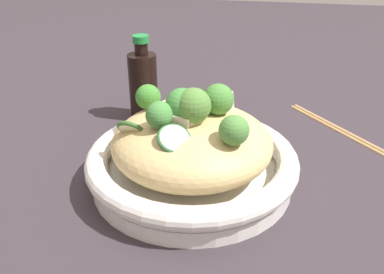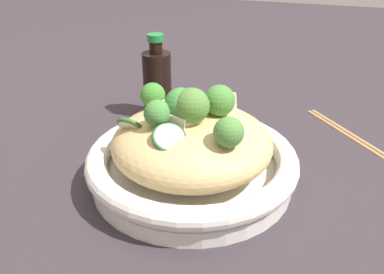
{
  "view_description": "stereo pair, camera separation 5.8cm",
  "coord_description": "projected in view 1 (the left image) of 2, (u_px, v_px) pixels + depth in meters",
  "views": [
    {
      "loc": [
        0.1,
        -0.5,
        0.35
      ],
      "look_at": [
        0.0,
        0.0,
        0.07
      ],
      "focal_mm": 39.09,
      "sensor_mm": 36.0,
      "label": 1
    },
    {
      "loc": [
        0.16,
        -0.49,
        0.35
      ],
      "look_at": [
        0.0,
        0.0,
        0.07
      ],
      "focal_mm": 39.09,
      "sensor_mm": 36.0,
      "label": 2
    }
  ],
  "objects": [
    {
      "name": "chicken_chunks",
      "position": [
        195.0,
        110.0,
        0.57
      ],
      "size": [
        0.1,
        0.11,
        0.04
      ],
      "color": "beige",
      "rests_on": "serving_bowl"
    },
    {
      "name": "chopsticks_pair",
      "position": [
        336.0,
        127.0,
        0.77
      ],
      "size": [
        0.16,
        0.19,
        0.01
      ],
      "color": "tan",
      "rests_on": "ground_plane"
    },
    {
      "name": "serving_bowl",
      "position": [
        192.0,
        165.0,
        0.6
      ],
      "size": [
        0.3,
        0.3,
        0.05
      ],
      "color": "white",
      "rests_on": "ground_plane"
    },
    {
      "name": "carrot_coins",
      "position": [
        185.0,
        110.0,
        0.59
      ],
      "size": [
        0.08,
        0.15,
        0.02
      ],
      "color": "orange",
      "rests_on": "serving_bowl"
    },
    {
      "name": "soy_sauce_bottle",
      "position": [
        143.0,
        84.0,
        0.78
      ],
      "size": [
        0.05,
        0.05,
        0.16
      ],
      "color": "black",
      "rests_on": "ground_plane"
    },
    {
      "name": "noodle_heap",
      "position": [
        192.0,
        142.0,
        0.59
      ],
      "size": [
        0.23,
        0.23,
        0.1
      ],
      "color": "tan",
      "rests_on": "serving_bowl"
    },
    {
      "name": "zucchini_slices",
      "position": [
        154.0,
        134.0,
        0.54
      ],
      "size": [
        0.12,
        0.07,
        0.04
      ],
      "color": "beige",
      "rests_on": "serving_bowl"
    },
    {
      "name": "broccoli_florets",
      "position": [
        191.0,
        108.0,
        0.55
      ],
      "size": [
        0.18,
        0.13,
        0.07
      ],
      "color": "#A0BC7A",
      "rests_on": "serving_bowl"
    },
    {
      "name": "ground_plane",
      "position": [
        192.0,
        181.0,
        0.62
      ],
      "size": [
        3.0,
        3.0,
        0.0
      ],
      "primitive_type": "plane",
      "color": "#322A30"
    }
  ]
}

